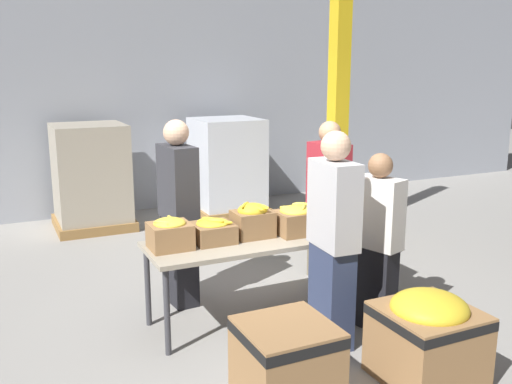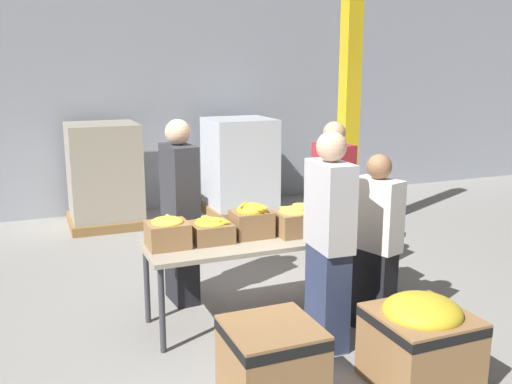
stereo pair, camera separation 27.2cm
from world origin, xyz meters
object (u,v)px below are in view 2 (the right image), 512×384
Objects in this scene: banana_box_3 at (295,220)px; banana_box_5 at (364,212)px; volunteer_2 at (180,213)px; volunteer_3 at (332,203)px; support_pillar at (350,86)px; sorting_table at (274,242)px; pallet_stack_0 at (104,176)px; pallet_stack_1 at (240,167)px; banana_box_0 at (168,232)px; donation_bin_0 at (272,370)px; banana_box_4 at (333,217)px; banana_box_2 at (252,220)px; volunteer_0 at (376,245)px; banana_box_1 at (211,230)px; volunteer_1 at (329,243)px; donation_bin_1 at (420,339)px.

banana_box_5 is at bearing 6.61° from banana_box_3.
volunteer_2 reaches higher than banana_box_3.
banana_box_3 is 0.21× the size of volunteer_3.
banana_box_3 is 2.90m from support_pillar.
sorting_table is at bearing 41.32° from volunteer_2.
pallet_stack_0 is 2.03m from pallet_stack_1.
pallet_stack_0 reaches higher than banana_box_0.
donation_bin_0 is at bearing -137.08° from banana_box_5.
banana_box_0 is 0.66m from volunteer_2.
sorting_table is at bearing -3.25° from banana_box_0.
banana_box_0 is 1.94m from banana_box_5.
donation_bin_0 is (-1.26, -1.45, -0.53)m from banana_box_4.
support_pillar is (2.14, 1.94, 1.08)m from banana_box_2.
support_pillar is (1.27, 2.59, 1.23)m from volunteer_0.
support_pillar is at bearing 134.78° from volunteer_3.
volunteer_2 is (-0.12, 0.59, 0.02)m from banana_box_1.
banana_box_3 is (1.15, -0.08, 0.00)m from banana_box_0.
volunteer_3 reaches higher than pallet_stack_1.
support_pillar is at bearing 56.15° from banana_box_4.
banana_box_1 is (-0.57, 0.07, 0.16)m from sorting_table.
volunteer_0 is (0.87, -0.66, -0.15)m from banana_box_2.
volunteer_1 is 0.44× the size of support_pillar.
banana_box_3 is 0.79m from banana_box_5.
volunteer_3 is 1.16× the size of pallet_stack_1.
support_pillar is at bearing 63.45° from banana_box_5.
volunteer_0 is (-0.30, -0.65, -0.11)m from banana_box_5.
banana_box_2 is 3.75m from pallet_stack_0.
sorting_table is 1.64m from donation_bin_0.
support_pillar is 2.71× the size of pallet_stack_1.
banana_box_0 reaches higher than sorting_table.
support_pillar is at bearing 67.23° from donation_bin_1.
banana_box_1 is at bearing 47.86° from volunteer_1.
donation_bin_0 is 0.99× the size of donation_bin_1.
volunteer_2 is (-1.67, 0.59, 0.00)m from banana_box_5.
support_pillar is (1.78, 2.69, 1.12)m from volunteer_1.
pallet_stack_0 is at bearing 177.79° from pallet_stack_1.
banana_box_3 reaches higher than banana_box_1.
banana_box_0 reaches higher than banana_box_5.
banana_box_3 is at bearing -59.44° from volunteer_3.
volunteer_1 is at bearing -91.79° from banana_box_3.
pallet_stack_0 reaches higher than donation_bin_1.
banana_box_5 is at bearing 0.40° from banana_box_0.
donation_bin_0 is at bearing 136.40° from volunteer_1.
banana_box_3 is 0.53× the size of donation_bin_0.
banana_box_1 is 1.93m from donation_bin_1.
volunteer_3 is (0.25, 1.18, 0.08)m from volunteer_0.
sorting_table is at bearing -7.16° from banana_box_1.
volunteer_1 is 2.64× the size of donation_bin_0.
banana_box_5 is (1.17, -0.00, -0.04)m from banana_box_2.
volunteer_2 is at bearing -152.95° from support_pillar.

